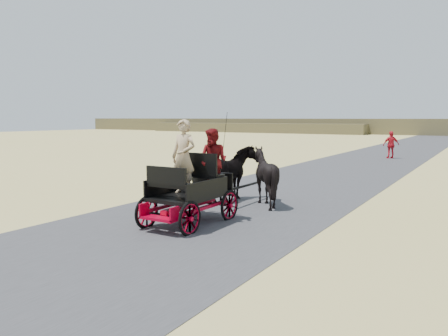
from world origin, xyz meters
The scene contains 10 objects.
ground centered at (0.00, 0.00, 0.00)m, with size 140.00×140.00×0.00m, color tan.
road centered at (0.00, 0.00, 0.01)m, with size 6.00×140.00×0.01m, color #38383A.
ridge_far centered at (0.00, 62.00, 1.20)m, with size 140.00×6.00×2.40m, color brown.
ridge_near centered at (-30.00, 58.00, 0.80)m, with size 40.00×4.00×1.60m, color brown.
carriage centered at (0.00, -1.47, 0.36)m, with size 1.30×2.40×0.72m, color black, non-canonical shape.
horse_left centered at (-0.55, 1.53, 0.85)m, with size 0.91×2.01×1.70m, color black.
horse_right centered at (0.55, 1.53, 0.85)m, with size 1.37×1.54×1.70m, color black.
driver_man centered at (-0.20, -1.42, 1.62)m, with size 0.66×0.43×1.80m, color tan.
passenger_woman centered at (0.30, -0.87, 1.51)m, with size 0.77×0.60×1.58m, color #660C0F.
pedestrian centered at (0.80, 18.98, 0.86)m, with size 1.01×0.42×1.73m, color red.
Camera 1 is at (6.14, -9.90, 2.56)m, focal length 35.00 mm.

